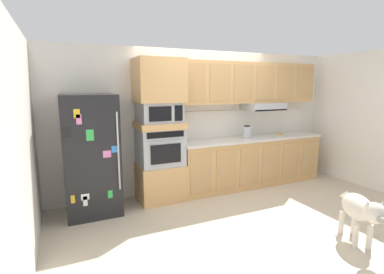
{
  "coord_description": "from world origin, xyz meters",
  "views": [
    {
      "loc": [
        -2.41,
        -3.71,
        1.88
      ],
      "look_at": [
        -0.65,
        0.14,
        1.13
      ],
      "focal_mm": 27.33,
      "sensor_mm": 36.0,
      "label": 1
    }
  ],
  "objects_px": {
    "refrigerator": "(91,155)",
    "dog": "(361,210)",
    "built_in_oven": "(160,147)",
    "electric_kettle": "(247,132)",
    "screwdriver": "(280,134)",
    "microwave": "(159,112)"
  },
  "relations": [
    {
      "from": "refrigerator",
      "to": "dog",
      "type": "distance_m",
      "value": 3.61
    },
    {
      "from": "built_in_oven",
      "to": "electric_kettle",
      "type": "xyz_separation_m",
      "value": [
        1.66,
        -0.05,
        0.13
      ]
    },
    {
      "from": "screwdriver",
      "to": "microwave",
      "type": "bearing_deg",
      "value": -179.76
    },
    {
      "from": "electric_kettle",
      "to": "dog",
      "type": "relative_size",
      "value": 0.28
    },
    {
      "from": "electric_kettle",
      "to": "built_in_oven",
      "type": "bearing_deg",
      "value": 178.37
    },
    {
      "from": "screwdriver",
      "to": "electric_kettle",
      "type": "bearing_deg",
      "value": -176.04
    },
    {
      "from": "refrigerator",
      "to": "electric_kettle",
      "type": "bearing_deg",
      "value": 0.43
    },
    {
      "from": "screwdriver",
      "to": "electric_kettle",
      "type": "height_order",
      "value": "electric_kettle"
    },
    {
      "from": "screwdriver",
      "to": "dog",
      "type": "distance_m",
      "value": 2.53
    },
    {
      "from": "refrigerator",
      "to": "screwdriver",
      "type": "bearing_deg",
      "value": 1.25
    },
    {
      "from": "dog",
      "to": "electric_kettle",
      "type": "bearing_deg",
      "value": -152.2
    },
    {
      "from": "microwave",
      "to": "screwdriver",
      "type": "bearing_deg",
      "value": 0.24
    },
    {
      "from": "microwave",
      "to": "screwdriver",
      "type": "height_order",
      "value": "microwave"
    },
    {
      "from": "microwave",
      "to": "screwdriver",
      "type": "xyz_separation_m",
      "value": [
        2.5,
        0.01,
        -0.53
      ]
    },
    {
      "from": "built_in_oven",
      "to": "screwdriver",
      "type": "bearing_deg",
      "value": 0.24
    },
    {
      "from": "electric_kettle",
      "to": "dog",
      "type": "distance_m",
      "value": 2.36
    },
    {
      "from": "dog",
      "to": "microwave",
      "type": "bearing_deg",
      "value": -117.02
    },
    {
      "from": "microwave",
      "to": "dog",
      "type": "distance_m",
      "value": 3.06
    },
    {
      "from": "refrigerator",
      "to": "electric_kettle",
      "type": "xyz_separation_m",
      "value": [
        2.74,
        0.02,
        0.15
      ]
    },
    {
      "from": "electric_kettle",
      "to": "refrigerator",
      "type": "bearing_deg",
      "value": -179.57
    },
    {
      "from": "refrigerator",
      "to": "screwdriver",
      "type": "xyz_separation_m",
      "value": [
        3.57,
        0.08,
        0.05
      ]
    },
    {
      "from": "built_in_oven",
      "to": "electric_kettle",
      "type": "height_order",
      "value": "built_in_oven"
    }
  ]
}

